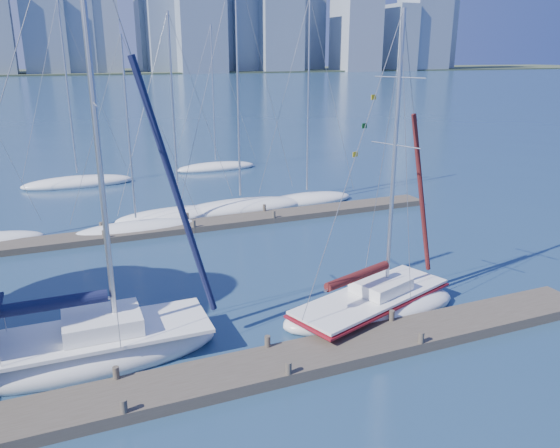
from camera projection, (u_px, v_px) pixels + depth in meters
name	position (u px, v px, depth m)	size (l,w,h in m)	color
ground	(278.00, 370.00, 17.97)	(700.00, 700.00, 0.00)	#162D49
near_dock	(278.00, 365.00, 17.91)	(26.00, 2.00, 0.40)	#473F34
far_dock	(207.00, 224.00, 32.75)	(30.00, 1.80, 0.36)	#473F34
far_shore	(57.00, 73.00, 299.94)	(800.00, 100.00, 1.50)	#38472D
sailboat_navy	(83.00, 331.00, 18.11)	(9.02, 3.02, 15.35)	white
sailboat_maroon	(372.00, 293.00, 21.46)	(8.00, 4.79, 12.02)	white
bg_boat_1	(137.00, 229.00, 31.69)	(7.32, 2.64, 11.29)	white
bg_boat_2	(179.00, 215.00, 34.43)	(8.22, 4.04, 12.63)	white
bg_boat_3	(241.00, 207.00, 35.91)	(9.47, 5.17, 15.76)	white
bg_boat_4	(307.00, 199.00, 38.03)	(7.03, 3.37, 13.75)	white
bg_boat_6	(78.00, 182.00, 42.99)	(8.67, 5.16, 14.17)	white
bg_boat_7	(216.00, 167.00, 48.98)	(7.50, 3.57, 12.64)	white
skyline	(105.00, 1.00, 272.55)	(501.87, 51.31, 104.97)	slate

